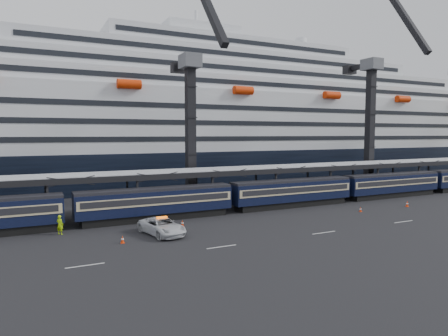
{
  "coord_description": "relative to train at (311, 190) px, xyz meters",
  "views": [
    {
      "loc": [
        -41.66,
        -36.47,
        10.4
      ],
      "look_at": [
        -18.89,
        10.0,
        5.97
      ],
      "focal_mm": 32.0,
      "sensor_mm": 36.0,
      "label": 1
    }
  ],
  "objects": [
    {
      "name": "traffic_cone_e",
      "position": [
        11.43,
        -7.33,
        -1.79
      ],
      "size": [
        0.42,
        0.42,
        0.84
      ],
      "color": "red",
      "rests_on": "ground"
    },
    {
      "name": "traffic_cone_a",
      "position": [
        -29.29,
        -8.69,
        -1.83
      ],
      "size": [
        0.38,
        0.38,
        0.76
      ],
      "color": "red",
      "rests_on": "ground"
    },
    {
      "name": "traffic_cone_d",
      "position": [
        2.65,
        -7.16,
        -1.86
      ],
      "size": [
        0.34,
        0.34,
        0.68
      ],
      "color": "red",
      "rests_on": "ground"
    },
    {
      "name": "ground",
      "position": [
        4.65,
        -10.0,
        -2.2
      ],
      "size": [
        260.0,
        260.0,
        0.0
      ],
      "primitive_type": "plane",
      "color": "black",
      "rests_on": "ground"
    },
    {
      "name": "crane_dark_near",
      "position": [
        -15.35,
        8.59,
        9.73
      ],
      "size": [
        4.5,
        17.75,
        35.08
      ],
      "color": "#4D4F55",
      "rests_on": "ground"
    },
    {
      "name": "pickup_truck",
      "position": [
        -24.94,
        -7.27,
        -1.33
      ],
      "size": [
        4.14,
        6.72,
        1.74
      ],
      "primitive_type": "imported",
      "rotation": [
        0.0,
        0.0,
        0.21
      ],
      "color": "silver",
      "rests_on": "ground"
    },
    {
      "name": "traffic_cone_c",
      "position": [
        -21.79,
        -4.74,
        -1.82
      ],
      "size": [
        0.38,
        0.38,
        0.77
      ],
      "color": "red",
      "rests_on": "ground"
    },
    {
      "name": "canopy",
      "position": [
        4.65,
        4.0,
        3.05
      ],
      "size": [
        130.0,
        6.25,
        5.53
      ],
      "color": "gray",
      "rests_on": "ground"
    },
    {
      "name": "cruise_ship",
      "position": [
        3.57,
        35.99,
        10.14
      ],
      "size": [
        214.09,
        28.84,
        34.0
      ],
      "color": "black",
      "rests_on": "ground"
    },
    {
      "name": "traffic_cone_b",
      "position": [
        -23.84,
        -5.42,
        -1.84
      ],
      "size": [
        0.37,
        0.37,
        0.73
      ],
      "color": "red",
      "rests_on": "ground"
    },
    {
      "name": "worker",
      "position": [
        -34.41,
        -2.5,
        -1.18
      ],
      "size": [
        0.88,
        0.86,
        2.04
      ],
      "primitive_type": "imported",
      "rotation": [
        0.0,
        0.0,
        2.41
      ],
      "color": "#9ED50B",
      "rests_on": "ground"
    },
    {
      "name": "crane_dark_mid",
      "position": [
        19.65,
        7.59,
        11.16
      ],
      "size": [
        4.5,
        18.24,
        39.64
      ],
      "color": "#4D4F55",
      "rests_on": "ground"
    },
    {
      "name": "train",
      "position": [
        0.0,
        0.0,
        0.0
      ],
      "size": [
        133.05,
        3.0,
        4.05
      ],
      "color": "black",
      "rests_on": "ground"
    }
  ]
}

